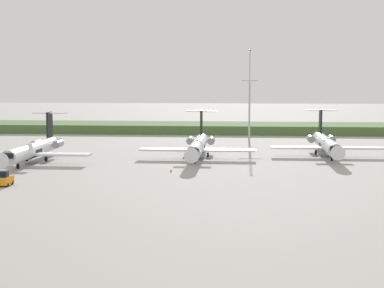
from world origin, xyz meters
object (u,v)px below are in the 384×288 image
(baggage_tug, at_px, (5,179))
(regional_jet_third, at_px, (326,144))
(antenna_mast, at_px, (249,102))
(regional_jet_nearest, at_px, (33,149))
(safety_cone_front_marker, at_px, (171,170))
(regional_jet_second, at_px, (198,145))

(baggage_tug, bearing_deg, regional_jet_third, 37.52)
(regional_jet_third, height_order, antenna_mast, antenna_mast)
(antenna_mast, xyz_separation_m, baggage_tug, (-36.83, -74.93, -8.64))
(antenna_mast, distance_m, baggage_tug, 83.93)
(regional_jet_third, bearing_deg, regional_jet_nearest, -165.16)
(safety_cone_front_marker, bearing_deg, regional_jet_second, 80.04)
(regional_jet_second, distance_m, baggage_tug, 43.18)
(regional_jet_nearest, distance_m, safety_cone_front_marker, 28.94)
(regional_jet_third, bearing_deg, regional_jet_second, -167.34)
(regional_jet_nearest, distance_m, baggage_tug, 25.54)
(regional_jet_third, relative_size, antenna_mast, 1.33)
(regional_jet_third, distance_m, safety_cone_front_marker, 38.16)
(antenna_mast, bearing_deg, regional_jet_nearest, -129.55)
(regional_jet_nearest, xyz_separation_m, baggage_tug, (4.30, -25.13, -1.53))
(regional_jet_third, relative_size, baggage_tug, 9.69)
(regional_jet_second, relative_size, antenna_mast, 1.33)
(regional_jet_second, relative_size, baggage_tug, 9.69)
(regional_jet_third, distance_m, antenna_mast, 38.73)
(regional_jet_second, xyz_separation_m, baggage_tug, (-26.23, -34.26, -1.53))
(regional_jet_nearest, relative_size, regional_jet_third, 1.00)
(regional_jet_third, height_order, baggage_tug, regional_jet_third)
(regional_jet_nearest, relative_size, baggage_tug, 9.69)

